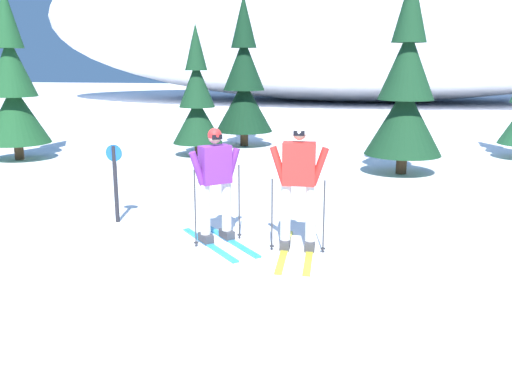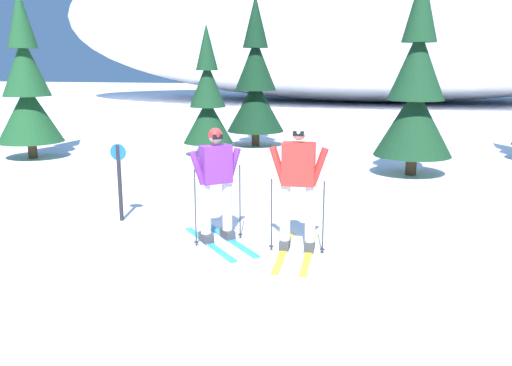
{
  "view_description": "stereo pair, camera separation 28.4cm",
  "coord_description": "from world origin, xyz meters",
  "px_view_note": "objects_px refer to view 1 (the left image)",
  "views": [
    {
      "loc": [
        2.42,
        -6.94,
        2.65
      ],
      "look_at": [
        0.97,
        0.45,
        0.95
      ],
      "focal_mm": 37.58,
      "sensor_mm": 36.0,
      "label": 1
    },
    {
      "loc": [
        2.7,
        -6.88,
        2.65
      ],
      "look_at": [
        0.97,
        0.45,
        0.95
      ],
      "focal_mm": 37.58,
      "sensor_mm": 36.0,
      "label": 2
    }
  ],
  "objects_px": {
    "pine_tree_center_left": "(197,102)",
    "skier_red_jacket": "(299,185)",
    "skier_purple_jacket": "(216,183)",
    "pine_tree_center": "(244,84)",
    "pine_tree_far_left": "(13,89)",
    "trail_marker_post": "(115,178)",
    "pine_tree_center_right": "(406,91)"
  },
  "relations": [
    {
      "from": "pine_tree_center_left",
      "to": "skier_red_jacket",
      "type": "bearing_deg",
      "value": -63.05
    },
    {
      "from": "skier_purple_jacket",
      "to": "pine_tree_center",
      "type": "distance_m",
      "value": 9.61
    },
    {
      "from": "pine_tree_far_left",
      "to": "trail_marker_post",
      "type": "xyz_separation_m",
      "value": [
        5.32,
        -5.05,
        -1.18
      ]
    },
    {
      "from": "skier_purple_jacket",
      "to": "pine_tree_center_right",
      "type": "height_order",
      "value": "pine_tree_center_right"
    },
    {
      "from": "pine_tree_center",
      "to": "pine_tree_center_left",
      "type": "bearing_deg",
      "value": -113.43
    },
    {
      "from": "skier_purple_jacket",
      "to": "trail_marker_post",
      "type": "distance_m",
      "value": 2.04
    },
    {
      "from": "pine_tree_center_left",
      "to": "trail_marker_post",
      "type": "relative_size",
      "value": 2.8
    },
    {
      "from": "trail_marker_post",
      "to": "pine_tree_center_left",
      "type": "bearing_deg",
      "value": 95.36
    },
    {
      "from": "skier_red_jacket",
      "to": "pine_tree_center_right",
      "type": "distance_m",
      "value": 6.28
    },
    {
      "from": "pine_tree_center_right",
      "to": "pine_tree_far_left",
      "type": "bearing_deg",
      "value": -179.67
    },
    {
      "from": "skier_red_jacket",
      "to": "pine_tree_center_right",
      "type": "bearing_deg",
      "value": 72.81
    },
    {
      "from": "pine_tree_far_left",
      "to": "pine_tree_center_left",
      "type": "distance_m",
      "value": 4.98
    },
    {
      "from": "pine_tree_far_left",
      "to": "pine_tree_center",
      "type": "xyz_separation_m",
      "value": [
        5.61,
        3.7,
        0.05
      ]
    },
    {
      "from": "pine_tree_far_left",
      "to": "pine_tree_center_left",
      "type": "bearing_deg",
      "value": 18.77
    },
    {
      "from": "skier_purple_jacket",
      "to": "pine_tree_center_left",
      "type": "distance_m",
      "value": 7.77
    },
    {
      "from": "pine_tree_center_left",
      "to": "trail_marker_post",
      "type": "height_order",
      "value": "pine_tree_center_left"
    },
    {
      "from": "skier_red_jacket",
      "to": "pine_tree_far_left",
      "type": "distance_m",
      "value": 10.36
    },
    {
      "from": "skier_purple_jacket",
      "to": "pine_tree_center_right",
      "type": "distance_m",
      "value": 6.63
    },
    {
      "from": "pine_tree_center_left",
      "to": "trail_marker_post",
      "type": "distance_m",
      "value": 6.72
    },
    {
      "from": "pine_tree_far_left",
      "to": "pine_tree_center_right",
      "type": "xyz_separation_m",
      "value": [
        10.32,
        0.06,
        0.05
      ]
    },
    {
      "from": "pine_tree_center_right",
      "to": "trail_marker_post",
      "type": "bearing_deg",
      "value": -134.37
    },
    {
      "from": "skier_purple_jacket",
      "to": "trail_marker_post",
      "type": "xyz_separation_m",
      "value": [
        -1.92,
        0.67,
        -0.15
      ]
    },
    {
      "from": "skier_red_jacket",
      "to": "pine_tree_far_left",
      "type": "bearing_deg",
      "value": 145.39
    },
    {
      "from": "pine_tree_center_left",
      "to": "pine_tree_far_left",
      "type": "bearing_deg",
      "value": -161.23
    },
    {
      "from": "skier_purple_jacket",
      "to": "pine_tree_center",
      "type": "height_order",
      "value": "pine_tree_center"
    },
    {
      "from": "trail_marker_post",
      "to": "skier_red_jacket",
      "type": "bearing_deg",
      "value": -14.32
    },
    {
      "from": "pine_tree_center",
      "to": "pine_tree_center_right",
      "type": "bearing_deg",
      "value": -37.68
    },
    {
      "from": "pine_tree_far_left",
      "to": "pine_tree_center",
      "type": "height_order",
      "value": "pine_tree_center"
    },
    {
      "from": "pine_tree_far_left",
      "to": "pine_tree_center",
      "type": "relative_size",
      "value": 0.98
    },
    {
      "from": "skier_red_jacket",
      "to": "trail_marker_post",
      "type": "bearing_deg",
      "value": 165.68
    },
    {
      "from": "pine_tree_center_right",
      "to": "skier_red_jacket",
      "type": "bearing_deg",
      "value": -107.19
    },
    {
      "from": "pine_tree_center",
      "to": "trail_marker_post",
      "type": "xyz_separation_m",
      "value": [
        -0.29,
        -8.75,
        -1.22
      ]
    }
  ]
}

